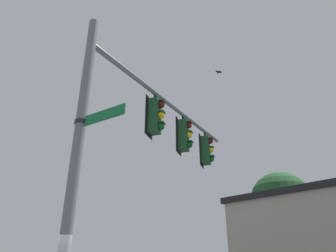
% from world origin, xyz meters
% --- Properties ---
extents(signal_pole, '(0.22, 0.22, 7.37)m').
position_xyz_m(signal_pole, '(0.00, 0.00, 3.69)').
color(signal_pole, slate).
rests_on(signal_pole, ground).
extents(mast_arm, '(6.95, 1.90, 0.14)m').
position_xyz_m(mast_arm, '(-3.46, 0.88, 6.71)').
color(mast_arm, slate).
extents(traffic_light_nearest_pole, '(0.54, 0.49, 1.31)m').
position_xyz_m(traffic_light_nearest_pole, '(-2.55, 0.67, 5.94)').
color(traffic_light_nearest_pole, black).
extents(traffic_light_mid_inner, '(0.54, 0.49, 1.31)m').
position_xyz_m(traffic_light_mid_inner, '(-4.18, 1.09, 5.94)').
color(traffic_light_mid_inner, black).
extents(traffic_light_mid_outer, '(0.54, 0.49, 1.31)m').
position_xyz_m(traffic_light_mid_outer, '(-5.81, 1.50, 5.94)').
color(traffic_light_mid_outer, black).
extents(street_name_sign, '(0.43, 1.26, 0.22)m').
position_xyz_m(street_name_sign, '(0.09, 0.36, 4.68)').
color(street_name_sign, '#147238').
extents(bird_flying, '(0.24, 0.25, 0.07)m').
position_xyz_m(bird_flying, '(-5.50, 2.24, 9.07)').
color(bird_flying, black).
extents(tree_by_storefront, '(3.88, 3.88, 7.70)m').
position_xyz_m(tree_by_storefront, '(-16.30, 4.26, 5.74)').
color(tree_by_storefront, '#4C3823').
rests_on(tree_by_storefront, ground).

